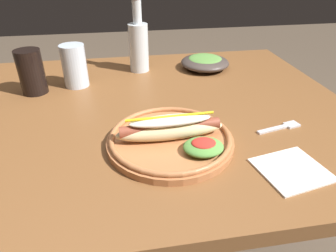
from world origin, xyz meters
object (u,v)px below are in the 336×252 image
Objects in this scene: hot_dog_plate at (172,137)px; fork at (282,127)px; soda_cup at (31,72)px; water_cup at (75,66)px; side_bowl at (205,62)px; napkin at (292,170)px; glass_bottle at (139,44)px.

fork is (0.28, 0.03, -0.02)m from hot_dog_plate.
hot_dog_plate is 0.51m from soda_cup.
water_cup is at bearing 132.88° from fork.
soda_cup is 0.76× the size of side_bowl.
napkin is (0.01, -0.60, -0.02)m from side_bowl.
soda_cup is 1.00× the size of water_cup.
fork is 0.57m from glass_bottle.
hot_dog_plate is 2.16× the size of soda_cup.
napkin is at bearing -47.96° from water_cup.
soda_cup reaches higher than side_bowl.
fork is at bearing -26.61° from soda_cup.
water_cup is at bearing 122.23° from hot_dog_plate.
napkin is at bearing -88.60° from side_bowl.
hot_dog_plate reaches higher than fork.
fork is 0.92× the size of water_cup.
glass_bottle is at bearing 26.58° from water_cup.
glass_bottle is at bearing 175.15° from side_bowl.
glass_bottle reaches higher than napkin.
glass_bottle is (0.33, 0.14, 0.03)m from soda_cup.
glass_bottle is (-0.31, 0.46, 0.09)m from fork.
soda_cup is at bearing -157.32° from glass_bottle.
side_bowl reaches higher than napkin.
hot_dog_plate is 2.21× the size of napkin.
side_bowl is at bearing 86.78° from fork.
napkin is (-0.06, -0.16, -0.00)m from fork.
hot_dog_plate is 2.17× the size of water_cup.
fork is at bearing -34.27° from water_cup.
fork and napkin have the same top height.
water_cup reaches higher than side_bowl.
soda_cup is at bearing 136.08° from hot_dog_plate.
napkin is (0.25, -0.62, -0.09)m from glass_bottle.
hot_dog_plate is at bearing -86.41° from glass_bottle.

